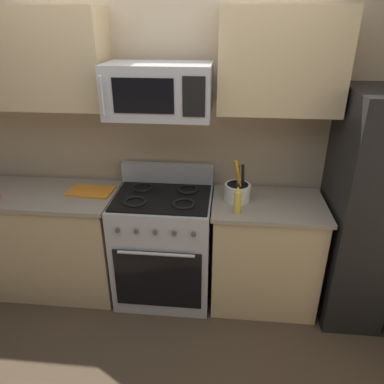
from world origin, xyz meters
name	(u,v)px	position (x,y,z in m)	size (l,w,h in m)	color
ground_plane	(152,346)	(0.00, 0.00, 0.00)	(16.00, 16.00, 0.00)	#473828
wall_back	(168,135)	(0.00, 0.98, 1.30)	(8.00, 0.10, 2.60)	tan
counter_left	(44,240)	(-1.04, 0.61, 0.46)	(1.30, 0.60, 0.91)	tan
range_oven	(164,245)	(0.00, 0.61, 0.47)	(0.76, 0.65, 1.09)	#B2B5BA
counter_right	(264,253)	(0.82, 0.61, 0.46)	(0.85, 0.60, 0.91)	tan
microwave	(159,91)	(0.00, 0.64, 1.72)	(0.72, 0.44, 0.36)	#B2B5BA
upper_cabinets_left	(18,59)	(-1.04, 0.76, 1.90)	(1.29, 0.34, 0.69)	tan
upper_cabinets_right	(281,62)	(0.82, 0.76, 1.90)	(0.84, 0.34, 0.69)	tan
utensil_crock	(238,191)	(0.58, 0.63, 0.98)	(0.20, 0.20, 0.33)	white
cutting_board	(90,191)	(-0.59, 0.65, 0.92)	(0.35, 0.21, 0.02)	orange
bottle_oil	(237,200)	(0.57, 0.43, 1.01)	(0.05, 0.05, 0.22)	gold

